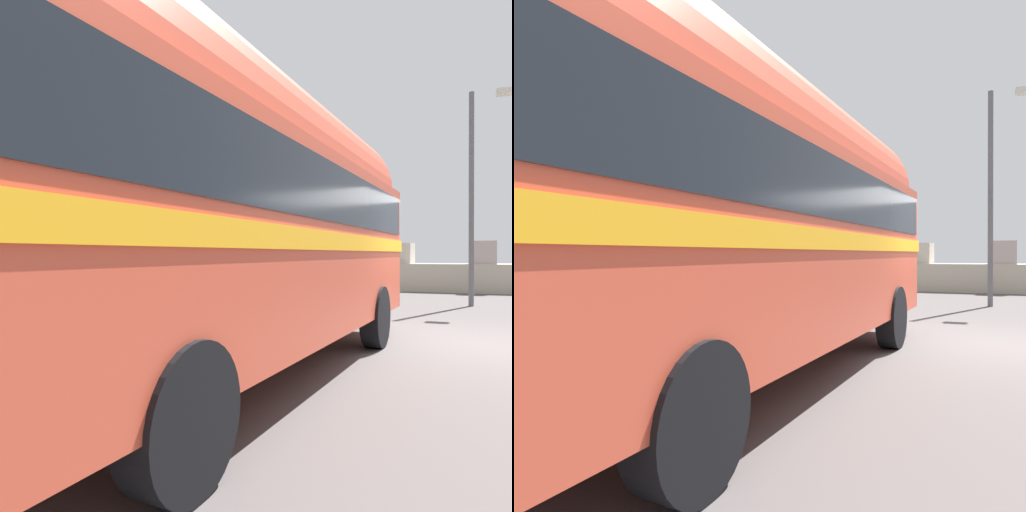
{
  "view_description": "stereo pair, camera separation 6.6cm",
  "coord_description": "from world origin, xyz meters",
  "views": [
    {
      "loc": [
        -0.64,
        -8.6,
        1.49
      ],
      "look_at": [
        -2.44,
        -3.78,
        1.46
      ],
      "focal_mm": 33.91,
      "sensor_mm": 36.0,
      "label": 1
    },
    {
      "loc": [
        -0.58,
        -8.57,
        1.49
      ],
      "look_at": [
        -2.44,
        -3.78,
        1.46
      ],
      "focal_mm": 33.91,
      "sensor_mm": 36.0,
      "label": 2
    }
  ],
  "objects": [
    {
      "name": "second_coach",
      "position": [
        -7.5,
        -1.4,
        2.05
      ],
      "size": [
        2.98,
        8.72,
        3.7
      ],
      "rotation": [
        0.0,
        0.0,
        -0.06
      ],
      "color": "black",
      "rests_on": "ground"
    },
    {
      "name": "lamp_post",
      "position": [
        0.39,
        6.18,
        3.41
      ],
      "size": [
        1.13,
        0.24,
        6.01
      ],
      "color": "#5B5B60",
      "rests_on": "ground"
    },
    {
      "name": "ground",
      "position": [
        0.0,
        0.0,
        0.01
      ],
      "size": [
        32.0,
        26.0,
        0.02
      ],
      "color": "#544D4C"
    },
    {
      "name": "breakwater",
      "position": [
        0.22,
        11.8,
        0.72
      ],
      "size": [
        31.36,
        2.01,
        2.37
      ],
      "color": "#B5AA97",
      "rests_on": "ground"
    },
    {
      "name": "vintage_coach",
      "position": [
        -2.89,
        -3.35,
        2.05
      ],
      "size": [
        3.3,
        8.79,
        3.7
      ],
      "rotation": [
        0.0,
        0.0,
        -0.1
      ],
      "color": "black",
      "rests_on": "ground"
    }
  ]
}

